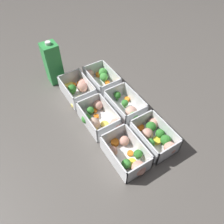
{
  "coord_description": "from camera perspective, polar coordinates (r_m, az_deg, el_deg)",
  "views": [
    {
      "loc": [
        -0.49,
        0.31,
        0.68
      ],
      "look_at": [
        0.0,
        0.0,
        0.03
      ],
      "focal_mm": 35.0,
      "sensor_mm": 36.0,
      "label": 1
    }
  ],
  "objects": [
    {
      "name": "container_far_right",
      "position": [
        0.98,
        -8.79,
        5.91
      ],
      "size": [
        0.19,
        0.13,
        0.07
      ],
      "color": "white",
      "rests_on": "ground_plane"
    },
    {
      "name": "container_near_left",
      "position": [
        0.82,
        11.27,
        -6.19
      ],
      "size": [
        0.18,
        0.12,
        0.07
      ],
      "color": "white",
      "rests_on": "ground_plane"
    },
    {
      "name": "container_near_right",
      "position": [
        1.02,
        -2.97,
        8.8
      ],
      "size": [
        0.18,
        0.11,
        0.07
      ],
      "color": "white",
      "rests_on": "ground_plane"
    },
    {
      "name": "ground_plane",
      "position": [
        0.89,
        0.0,
        -1.06
      ],
      "size": [
        4.0,
        4.0,
        0.0
      ],
      "primitive_type": "plane",
      "color": "#56514C"
    },
    {
      "name": "container_far_center",
      "position": [
        0.85,
        -3.26,
        -1.94
      ],
      "size": [
        0.18,
        0.13,
        0.07
      ],
      "color": "white",
      "rests_on": "ground_plane"
    },
    {
      "name": "container_near_center",
      "position": [
        0.89,
        3.88,
        1.2
      ],
      "size": [
        0.17,
        0.11,
        0.07
      ],
      "color": "white",
      "rests_on": "ground_plane"
    },
    {
      "name": "juice_carton",
      "position": [
        1.03,
        -15.21,
        12.19
      ],
      "size": [
        0.07,
        0.07,
        0.2
      ],
      "color": "green",
      "rests_on": "ground_plane"
    },
    {
      "name": "container_far_left",
      "position": [
        0.76,
        3.99,
        -11.26
      ],
      "size": [
        0.18,
        0.11,
        0.07
      ],
      "color": "white",
      "rests_on": "ground_plane"
    }
  ]
}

